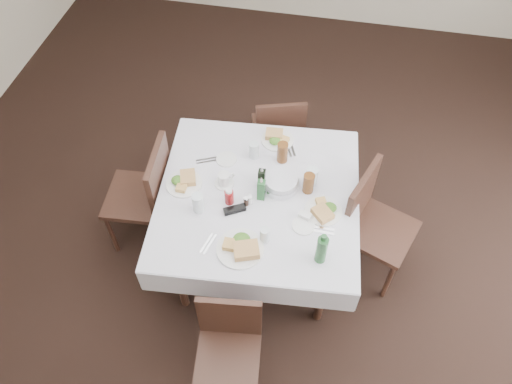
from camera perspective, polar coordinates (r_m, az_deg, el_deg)
ground_plane at (r=3.94m, az=0.56°, el=-8.62°), size 7.00×7.00×0.00m
room_shell at (r=2.59m, az=0.85°, el=10.36°), size 6.04×7.04×2.80m
dining_table at (r=3.44m, az=0.27°, el=-1.07°), size 1.46×1.46×0.76m
chair_north at (r=4.18m, az=2.59°, el=7.12°), size 0.50×0.50×0.84m
chair_south at (r=3.18m, az=-3.11°, el=-16.69°), size 0.43×0.43×0.82m
chair_east at (r=3.61m, az=13.00°, el=-3.03°), size 0.58×0.58×0.95m
chair_west at (r=3.74m, az=-12.22°, el=0.10°), size 0.49×0.49×0.96m
meal_north at (r=3.69m, az=2.37°, el=6.16°), size 0.24×0.24×0.05m
meal_south at (r=3.10m, az=-1.69°, el=-6.31°), size 0.30×0.30×0.07m
meal_east at (r=3.30m, az=7.77°, el=-2.08°), size 0.25×0.25×0.05m
meal_west at (r=3.45m, az=-8.24°, el=1.19°), size 0.25×0.25×0.05m
side_plate_a at (r=3.58m, az=-3.40°, el=3.76°), size 0.15×0.15×0.01m
side_plate_b at (r=3.23m, az=5.45°, el=-3.84°), size 0.15×0.15×0.01m
water_n at (r=3.55m, az=-0.24°, el=4.81°), size 0.07×0.07×0.13m
water_s at (r=3.12m, az=1.00°, el=-4.91°), size 0.06×0.06×0.11m
water_e at (r=3.39m, az=6.37°, el=1.73°), size 0.08×0.08×0.15m
water_w at (r=3.26m, az=-6.63°, el=-1.25°), size 0.08×0.08×0.14m
iced_tea_a at (r=3.52m, az=3.04°, el=4.55°), size 0.08×0.08×0.16m
iced_tea_b at (r=3.35m, az=6.03°, el=1.01°), size 0.08×0.08×0.16m
bread_basket at (r=3.39m, az=2.88°, el=1.07°), size 0.25×0.25×0.08m
oil_cruet_dark at (r=3.35m, az=0.67°, el=1.64°), size 0.05×0.05×0.20m
oil_cruet_green at (r=3.28m, az=0.62°, el=0.34°), size 0.05×0.05×0.21m
ketchup_bottle at (r=3.29m, az=-3.09°, el=-0.51°), size 0.06×0.06×0.13m
salt_shaker at (r=3.30m, az=-0.72°, el=-0.89°), size 0.03×0.03×0.07m
pepper_shaker at (r=3.29m, az=-1.13°, el=-1.05°), size 0.03×0.03×0.07m
coffee_mug at (r=3.40m, az=-3.63°, el=1.43°), size 0.13×0.13×0.10m
sunglasses at (r=3.28m, az=-2.46°, el=-2.00°), size 0.15×0.11×0.03m
green_bottle at (r=3.02m, az=7.51°, el=-6.50°), size 0.07×0.07×0.26m
sugar_caddy at (r=3.26m, az=5.61°, el=-2.71°), size 0.09×0.07×0.04m
cutlery_n at (r=3.66m, az=3.92°, el=5.08°), size 0.11×0.18×0.01m
cutlery_s at (r=3.16m, az=-5.49°, el=-5.91°), size 0.08×0.16×0.01m
cutlery_e at (r=3.22m, az=7.19°, el=-4.28°), size 0.20×0.05×0.01m
cutlery_w at (r=3.58m, az=-5.53°, el=3.62°), size 0.17×0.10×0.01m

